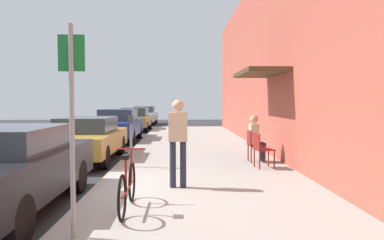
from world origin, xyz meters
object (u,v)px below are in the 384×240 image
at_px(parked_car_4, 145,115).
at_px(seated_patron_1, 256,137).
at_px(parked_car_1, 87,138).
at_px(parking_meter, 131,137).
at_px(parked_car_0, 4,168).
at_px(cafe_chair_1, 254,144).
at_px(pedestrian_standing, 178,136).
at_px(bicycle_0, 127,187).
at_px(parked_car_2, 118,125).
at_px(street_sign, 72,114).
at_px(parked_car_3, 135,119).
at_px(cafe_chair_0, 261,148).

relative_size(parked_car_4, seated_patron_1, 3.41).
distance_m(parked_car_1, parking_meter, 2.32).
height_order(parking_meter, seated_patron_1, parking_meter).
distance_m(parked_car_0, parked_car_1, 5.27).
xyz_separation_m(parking_meter, cafe_chair_1, (3.28, 0.69, -0.26)).
relative_size(parked_car_0, pedestrian_standing, 2.59).
relative_size(parked_car_0, bicycle_0, 2.57).
bearing_deg(parked_car_2, street_sign, -83.10).
xyz_separation_m(parked_car_0, parked_car_4, (0.00, 23.40, 0.00)).
height_order(parked_car_1, seated_patron_1, seated_patron_1).
relative_size(street_sign, pedestrian_standing, 1.53).
distance_m(parked_car_1, bicycle_0, 5.96).
distance_m(parked_car_4, parking_meter, 19.91).
xyz_separation_m(parked_car_2, bicycle_0, (2.00, -11.27, -0.26)).
bearing_deg(parked_car_4, parked_car_3, -90.00).
height_order(parked_car_0, seated_patron_1, seated_patron_1).
distance_m(street_sign, seated_patron_1, 6.68).
height_order(parked_car_1, cafe_chair_0, parked_car_1).
bearing_deg(parking_meter, street_sign, -90.57).
bearing_deg(parked_car_4, parked_car_1, -90.00).
xyz_separation_m(parked_car_3, street_sign, (1.50, -18.62, 0.92)).
distance_m(parked_car_0, cafe_chair_1, 6.43).
bearing_deg(pedestrian_standing, parked_car_1, 124.12).
bearing_deg(parked_car_0, pedestrian_standing, 23.44).
relative_size(parked_car_2, seated_patron_1, 3.41).
bearing_deg(bicycle_0, parking_meter, 96.62).
bearing_deg(parked_car_2, cafe_chair_1, -54.19).
xyz_separation_m(parked_car_0, parking_meter, (1.55, 3.55, 0.16)).
height_order(cafe_chair_0, cafe_chair_1, same).
bearing_deg(parked_car_3, cafe_chair_0, -70.84).
distance_m(parked_car_2, parking_meter, 7.54).
bearing_deg(cafe_chair_0, parked_car_0, -145.91).
height_order(parked_car_3, pedestrian_standing, pedestrian_standing).
bearing_deg(parked_car_4, bicycle_0, -85.18).
distance_m(parked_car_4, pedestrian_standing, 22.38).
bearing_deg(bicycle_0, cafe_chair_1, 58.31).
xyz_separation_m(parked_car_3, cafe_chair_0, (4.83, -13.90, -0.10)).
bearing_deg(parked_car_0, street_sign, -44.13).
height_order(parked_car_0, parked_car_4, parked_car_4).
distance_m(parked_car_2, pedestrian_standing, 10.13).
distance_m(parked_car_2, bicycle_0, 11.45).
bearing_deg(street_sign, parking_meter, 89.43).
height_order(parked_car_3, cafe_chair_1, parked_car_3).
distance_m(parked_car_4, bicycle_0, 23.82).
bearing_deg(street_sign, cafe_chair_0, 54.82).
xyz_separation_m(parking_meter, bicycle_0, (0.45, -3.89, -0.41)).
bearing_deg(parked_car_4, parking_meter, -85.53).
distance_m(street_sign, pedestrian_standing, 2.98).
bearing_deg(bicycle_0, parked_car_2, 100.07).
height_order(parked_car_0, street_sign, street_sign).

